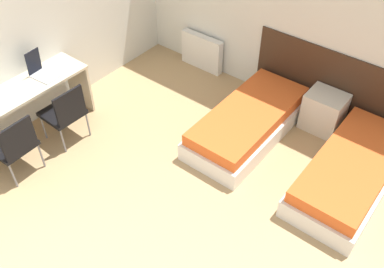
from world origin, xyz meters
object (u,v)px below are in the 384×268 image
bed_near_door (351,172)px  chair_near_notebook (14,144)px  bed_near_window (248,122)px  laptop (41,71)px  nightstand (324,112)px  chair_near_laptop (65,111)px

bed_near_door → chair_near_notebook: (-3.23, -2.29, 0.27)m
bed_near_window → bed_near_door: size_ratio=1.00×
chair_near_notebook → laptop: 1.02m
nightstand → chair_near_notebook: chair_near_notebook is taller
chair_near_laptop → laptop: (-0.46, 0.08, 0.38)m
bed_near_window → bed_near_door: bearing=0.0°
bed_near_door → nightstand: size_ratio=3.49×
bed_near_window → bed_near_door: same height
bed_near_window → nightstand: (0.72, 0.75, 0.07)m
bed_near_door → laptop: bearing=-158.4°
bed_near_window → laptop: bearing=-147.1°
bed_near_window → nightstand: bearing=46.2°
bed_near_window → chair_near_notebook: chair_near_notebook is taller
chair_near_laptop → nightstand: bearing=43.8°
bed_near_door → bed_near_window: bearing=180.0°
bed_near_window → laptop: 2.76m
chair_near_laptop → chair_near_notebook: bearing=-88.5°
laptop → chair_near_laptop: bearing=-15.7°
laptop → chair_near_notebook: bearing=-66.7°
bed_near_door → chair_near_laptop: bearing=-154.5°
nightstand → laptop: (-2.97, -2.20, 0.57)m
bed_near_window → nightstand: size_ratio=3.49×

